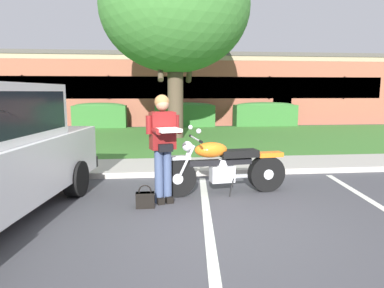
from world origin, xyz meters
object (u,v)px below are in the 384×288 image
object	(u,v)px
rider_person	(163,140)
handbag	(145,199)
motorcycle	(228,166)
hedge_left	(11,116)
hedge_right	(265,114)
shade_tree	(175,9)
hedge_center_right	(185,114)
hedge_center_left	(100,115)
brick_building	(184,90)

from	to	relation	value
rider_person	handbag	xyz separation A→B (m)	(-0.29, -0.23, -0.86)
motorcycle	hedge_left	world-z (taller)	hedge_left
hedge_right	shade_tree	bearing A→B (deg)	-139.27
handbag	hedge_right	world-z (taller)	hedge_right
shade_tree	motorcycle	bearing A→B (deg)	-85.99
motorcycle	hedge_right	bearing A→B (deg)	69.29
shade_tree	hedge_center_right	distance (m)	5.76
hedge_center_left	brick_building	distance (m)	7.02
motorcycle	shade_tree	xyz separation A→B (m)	(-0.50, 7.11, 4.19)
hedge_center_left	hedge_center_right	distance (m)	4.06
motorcycle	hedge_center_right	world-z (taller)	hedge_center_right
rider_person	hedge_right	xyz separation A→B (m)	(5.34, 11.55, -0.36)
rider_person	hedge_right	distance (m)	12.73
handbag	hedge_center_right	world-z (taller)	hedge_center_right
hedge_center_left	brick_building	xyz separation A→B (m)	(4.46, 5.28, 1.23)
shade_tree	hedge_left	size ratio (longest dim) A/B	2.33
rider_person	hedge_left	distance (m)	13.43
hedge_left	hedge_right	world-z (taller)	same
hedge_center_right	hedge_right	distance (m)	4.06
rider_person	hedge_left	size ratio (longest dim) A/B	0.57
rider_person	hedge_center_left	size ratio (longest dim) A/B	0.69
hedge_left	hedge_right	distance (m)	12.17
hedge_center_left	rider_person	bearing A→B (deg)	-76.51
hedge_left	hedge_center_left	size ratio (longest dim) A/B	1.20
motorcycle	hedge_center_left	bearing A→B (deg)	109.17
rider_person	hedge_center_left	bearing A→B (deg)	103.49
motorcycle	hedge_right	distance (m)	11.95
shade_tree	hedge_right	distance (m)	7.42
hedge_center_left	hedge_right	xyz separation A→B (m)	(8.11, 0.00, 0.00)
hedge_left	hedge_center_left	bearing A→B (deg)	0.00
hedge_center_right	hedge_right	size ratio (longest dim) A/B	0.94
shade_tree	hedge_center_left	xyz separation A→B (m)	(-3.39, 4.07, -4.02)
hedge_center_right	hedge_center_left	bearing A→B (deg)	180.00
rider_person	shade_tree	bearing A→B (deg)	85.29
hedge_center_right	brick_building	xyz separation A→B (m)	(0.40, 5.28, 1.23)
hedge_left	hedge_center_left	distance (m)	4.06
hedge_left	hedge_center_right	xyz separation A→B (m)	(8.11, 0.00, 0.00)
hedge_center_left	hedge_center_right	bearing A→B (deg)	-0.00
shade_tree	hedge_left	distance (m)	9.39
motorcycle	hedge_center_right	xyz separation A→B (m)	(0.17, 11.18, 0.17)
shade_tree	hedge_center_left	bearing A→B (deg)	129.79
motorcycle	hedge_center_left	distance (m)	11.84
rider_person	hedge_center_right	size ratio (longest dim) A/B	0.59
hedge_center_right	brick_building	world-z (taller)	brick_building
rider_person	shade_tree	size ratio (longest dim) A/B	0.25
motorcycle	hedge_right	size ratio (longest dim) A/B	0.72
handbag	hedge_left	bearing A→B (deg)	119.03
hedge_left	brick_building	xyz separation A→B (m)	(8.51, 5.28, 1.23)
hedge_center_left	brick_building	world-z (taller)	brick_building
rider_person	hedge_left	world-z (taller)	rider_person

